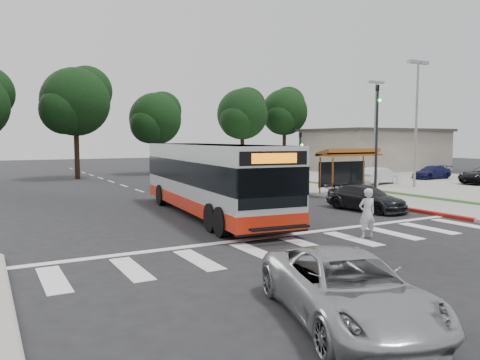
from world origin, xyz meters
TOP-DOWN VIEW (x-y plane):
  - ground at (0.00, 0.00)m, footprint 140.00×140.00m
  - sidewalk_east at (11.00, 8.00)m, footprint 4.00×40.00m
  - curb_east at (9.00, 8.00)m, footprint 0.30×40.00m
  - curb_east_red at (9.00, -2.00)m, footprint 0.32×6.00m
  - parking_lot at (23.00, 10.00)m, footprint 18.00×36.00m
  - commercial_building at (30.00, 22.00)m, footprint 14.00×10.00m
  - building_roof_cap at (30.00, 22.00)m, footprint 14.60×10.60m
  - crosswalk_ladder at (0.00, -5.00)m, footprint 18.00×2.60m
  - bus_shelter at (10.80, 5.10)m, footprint 4.20×1.60m
  - traffic_signal_ne_tall at (9.60, 1.49)m, footprint 0.18×0.37m
  - traffic_signal_ne_short at (9.60, 8.49)m, footprint 0.18×0.37m
  - lot_light_front at (18.00, 6.00)m, footprint 1.90×0.35m
  - lot_light_mid at (24.00, 16.00)m, footprint 1.90×0.35m
  - tree_ne_a at (16.08, 28.06)m, footprint 6.16×5.74m
  - tree_ne_b at (23.08, 30.06)m, footprint 6.16×5.74m
  - tree_north_a at (-1.92, 26.07)m, footprint 6.60×6.15m
  - tree_north_b at (6.07, 28.06)m, footprint 5.72×5.33m
  - transit_bus at (-0.17, 2.26)m, footprint 3.98×13.00m
  - pedestrian at (2.56, -5.11)m, footprint 0.73×0.55m
  - dark_sedan at (7.20, -0.28)m, footprint 2.29×4.49m
  - silver_suv_south at (-3.40, -10.71)m, footprint 3.52×5.31m
  - parked_car_1 at (17.30, 8.77)m, footprint 4.01×1.86m
  - parked_car_3 at (24.83, 9.99)m, footprint 3.96×1.69m

SIDE VIEW (x-z plane):
  - ground at x=0.00m, z-range 0.00..0.00m
  - crosswalk_ladder at x=0.00m, z-range 0.00..0.01m
  - parking_lot at x=23.00m, z-range 0.00..0.10m
  - sidewalk_east at x=11.00m, z-range 0.00..0.12m
  - curb_east at x=9.00m, z-range 0.00..0.15m
  - curb_east_red at x=9.00m, z-range 0.00..0.15m
  - dark_sedan at x=7.20m, z-range 0.00..1.25m
  - parked_car_3 at x=24.83m, z-range 0.10..1.24m
  - silver_suv_south at x=-3.40m, z-range 0.00..1.36m
  - parked_car_1 at x=17.30m, z-range 0.10..1.37m
  - pedestrian at x=2.56m, z-range 0.00..1.80m
  - transit_bus at x=-0.17m, z-range 0.00..3.31m
  - commercial_building at x=30.00m, z-range 0.00..4.40m
  - bus_shelter at x=10.80m, z-range 0.92..3.78m
  - traffic_signal_ne_short at x=9.60m, z-range 0.48..4.48m
  - traffic_signal_ne_tall at x=9.60m, z-range 0.63..7.13m
  - building_roof_cap at x=30.00m, z-range 4.40..4.70m
  - tree_north_b at x=6.07m, z-range 1.45..9.88m
  - lot_light_front at x=18.00m, z-range 1.40..10.41m
  - lot_light_mid at x=24.00m, z-range 1.40..10.41m
  - tree_ne_a at x=16.08m, z-range 1.74..11.04m
  - tree_ne_b at x=23.08m, z-range 1.91..11.93m
  - tree_north_a at x=-1.92m, z-range 1.84..12.01m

